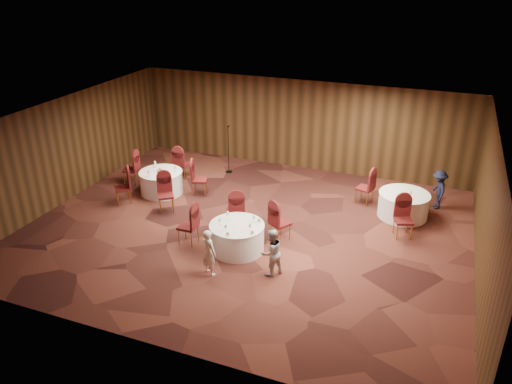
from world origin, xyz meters
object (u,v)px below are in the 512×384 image
(man_c, at_px, (438,190))
(table_right, at_px, (403,205))
(woman_a, at_px, (209,252))
(table_left, at_px, (161,182))
(table_main, at_px, (237,237))
(woman_b, at_px, (271,252))
(mic_stand, at_px, (229,159))

(man_c, bearing_deg, table_right, -60.05)
(woman_a, distance_m, man_c, 7.52)
(table_left, bearing_deg, table_main, -32.71)
(woman_a, relative_size, woman_b, 0.99)
(woman_b, bearing_deg, table_left, -85.29)
(table_left, distance_m, woman_b, 5.78)
(mic_stand, distance_m, man_c, 7.09)
(table_main, height_order, table_left, same)
(man_c, bearing_deg, table_main, -63.00)
(table_main, distance_m, mic_stand, 5.31)
(table_main, relative_size, woman_b, 1.18)
(table_right, bearing_deg, mic_stand, 168.48)
(table_right, relative_size, woman_b, 1.21)
(table_right, bearing_deg, woman_b, -121.74)
(woman_a, bearing_deg, table_main, -73.14)
(mic_stand, distance_m, woman_a, 6.39)
(table_main, relative_size, table_right, 0.98)
(man_c, bearing_deg, woman_a, -57.03)
(table_right, relative_size, woman_a, 1.22)
(mic_stand, height_order, man_c, mic_stand)
(table_main, relative_size, mic_stand, 0.83)
(woman_b, bearing_deg, man_c, -177.19)
(mic_stand, distance_m, woman_b, 6.54)
(mic_stand, bearing_deg, woman_b, -57.02)
(table_right, height_order, woman_b, woman_b)
(table_main, distance_m, woman_b, 1.43)
(table_right, distance_m, woman_b, 4.98)
(table_left, relative_size, woman_a, 1.15)
(man_c, bearing_deg, table_left, -92.32)
(woman_b, bearing_deg, table_main, -84.15)
(table_right, xyz_separation_m, man_c, (0.90, 0.94, 0.24))
(woman_b, distance_m, man_c, 6.25)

